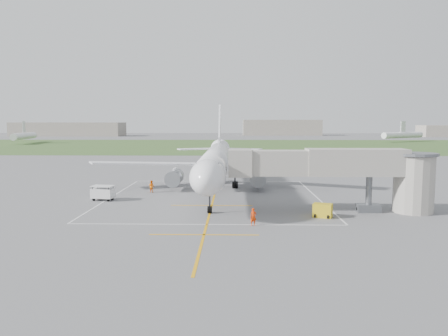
{
  "coord_description": "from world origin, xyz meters",
  "views": [
    {
      "loc": [
        2.68,
        -62.65,
        10.17
      ],
      "look_at": [
        1.38,
        -4.0,
        4.0
      ],
      "focal_mm": 35.0,
      "sensor_mm": 36.0,
      "label": 1
    }
  ],
  "objects_px": {
    "airliner": "(215,162)",
    "gpu_unit": "(323,211)",
    "ramp_worker_wing": "(151,186)",
    "ramp_worker_nose": "(253,217)",
    "jet_bridge": "(349,171)",
    "baggage_cart": "(103,193)"
  },
  "relations": [
    {
      "from": "baggage_cart",
      "to": "ramp_worker_wing",
      "type": "bearing_deg",
      "value": 62.88
    },
    {
      "from": "jet_bridge",
      "to": "baggage_cart",
      "type": "distance_m",
      "value": 31.06
    },
    {
      "from": "airliner",
      "to": "baggage_cart",
      "type": "height_order",
      "value": "airliner"
    },
    {
      "from": "airliner",
      "to": "jet_bridge",
      "type": "height_order",
      "value": "airliner"
    },
    {
      "from": "airliner",
      "to": "ramp_worker_wing",
      "type": "xyz_separation_m",
      "value": [
        -9.28,
        -0.83,
        -3.51
      ]
    },
    {
      "from": "jet_bridge",
      "to": "airliner",
      "type": "bearing_deg",
      "value": 137.81
    },
    {
      "from": "ramp_worker_wing",
      "to": "ramp_worker_nose",
      "type": "bearing_deg",
      "value": 152.73
    },
    {
      "from": "jet_bridge",
      "to": "ramp_worker_nose",
      "type": "height_order",
      "value": "jet_bridge"
    },
    {
      "from": "baggage_cart",
      "to": "ramp_worker_nose",
      "type": "bearing_deg",
      "value": -25.24
    },
    {
      "from": "airliner",
      "to": "gpu_unit",
      "type": "distance_m",
      "value": 21.37
    },
    {
      "from": "airliner",
      "to": "gpu_unit",
      "type": "relative_size",
      "value": 20.31
    },
    {
      "from": "ramp_worker_nose",
      "to": "baggage_cart",
      "type": "bearing_deg",
      "value": 129.69
    },
    {
      "from": "jet_bridge",
      "to": "ramp_worker_wing",
      "type": "bearing_deg",
      "value": 151.78
    },
    {
      "from": "gpu_unit",
      "to": "ramp_worker_nose",
      "type": "height_order",
      "value": "ramp_worker_nose"
    },
    {
      "from": "ramp_worker_nose",
      "to": "jet_bridge",
      "type": "bearing_deg",
      "value": 16.53
    },
    {
      "from": "jet_bridge",
      "to": "baggage_cart",
      "type": "relative_size",
      "value": 7.68
    },
    {
      "from": "gpu_unit",
      "to": "ramp_worker_wing",
      "type": "xyz_separation_m",
      "value": [
        -21.53,
        16.29,
        0.15
      ]
    },
    {
      "from": "airliner",
      "to": "ramp_worker_wing",
      "type": "distance_m",
      "value": 9.96
    },
    {
      "from": "airliner",
      "to": "baggage_cart",
      "type": "relative_size",
      "value": 15.34
    },
    {
      "from": "airliner",
      "to": "jet_bridge",
      "type": "distance_m",
      "value": 21.22
    },
    {
      "from": "jet_bridge",
      "to": "ramp_worker_wing",
      "type": "height_order",
      "value": "jet_bridge"
    },
    {
      "from": "gpu_unit",
      "to": "ramp_worker_nose",
      "type": "xyz_separation_m",
      "value": [
        -7.61,
        -3.9,
        0.14
      ]
    }
  ]
}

